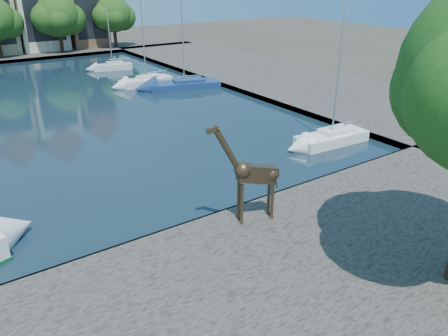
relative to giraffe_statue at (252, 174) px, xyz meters
name	(u,v)px	position (x,y,z in m)	size (l,w,h in m)	color
ground	(159,241)	(-3.91, 1.43, -2.75)	(160.00, 160.00, 0.00)	#38332B
water_basin	(32,110)	(-3.91, 25.43, -2.71)	(38.00, 50.00, 0.08)	black
right_quay	(262,73)	(21.09, 25.43, -2.50)	(14.00, 52.00, 0.50)	#554F4A
townhouse_east_end	(79,0)	(11.09, 57.42, 4.36)	(5.44, 9.18, 14.43)	brown
far_tree_east	(58,17)	(6.20, 51.92, 2.49)	(7.54, 5.80, 7.84)	#332114
far_tree_far_east	(114,15)	(14.19, 51.92, 2.33)	(6.76, 5.20, 7.36)	#332114
giraffe_statue	(252,174)	(0.00, 0.00, 0.00)	(3.15, 1.22, 4.57)	#3D2F1E
sailboat_right_a	(332,135)	(11.09, 5.46, -2.09)	(5.34, 2.18, 11.33)	white
sailboat_right_b	(184,83)	(10.65, 24.88, -2.18)	(7.40, 4.28, 9.88)	navy
sailboat_right_c	(146,80)	(8.09, 28.39, -2.14)	(5.56, 2.25, 10.22)	silver
sailboat_right_d	(112,65)	(8.09, 37.89, -2.15)	(4.69, 2.51, 7.33)	silver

